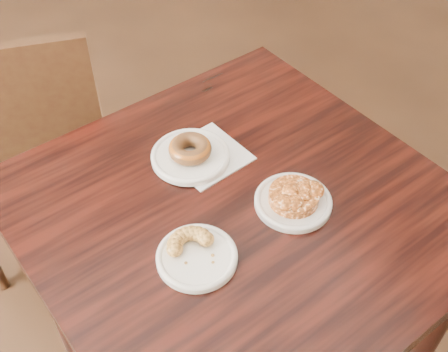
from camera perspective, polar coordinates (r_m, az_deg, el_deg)
name	(u,v)px	position (r m, az deg, el deg)	size (l,w,h in m)	color
cafe_table	(236,303)	(1.44, 1.28, -12.77)	(0.83, 0.83, 0.75)	black
chair_far	(30,138)	(1.84, -19.11, 3.71)	(0.50, 0.50, 0.90)	black
napkin	(207,155)	(1.24, -1.77, 2.12)	(0.16, 0.16, 0.00)	white
plate_donut	(190,156)	(1.23, -3.42, 2.01)	(0.17, 0.17, 0.01)	white
plate_cruller	(197,257)	(1.05, -2.77, -8.26)	(0.15, 0.15, 0.01)	white
plate_fritter	(293,202)	(1.14, 7.03, -2.64)	(0.16, 0.16, 0.01)	silver
glazed_donut	(190,149)	(1.21, -3.47, 2.78)	(0.09, 0.09, 0.03)	#8E5414
apple_fritter	(294,195)	(1.13, 7.13, -1.88)	(0.14, 0.14, 0.03)	#451D07
cruller_fragment	(197,251)	(1.03, -2.81, -7.61)	(0.10, 0.10, 0.03)	#5C3912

